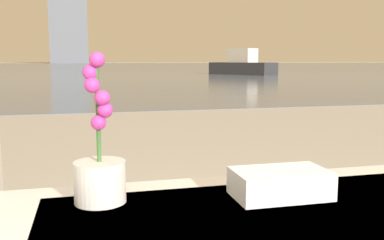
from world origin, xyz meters
TOP-DOWN VIEW (x-y plane):
  - potted_orchid at (-0.67, 0.81)m, footprint 0.14×0.14m
  - towel_stack at (-0.16, 0.73)m, footprint 0.27×0.16m
  - harbor_water at (0.00, 62.00)m, footprint 180.00×110.00m
  - harbor_boat_0 at (8.54, 24.21)m, footprint 3.44×4.29m

SIDE VIEW (x-z plane):
  - harbor_water at x=0.00m, z-range 0.00..0.01m
  - towel_stack at x=-0.16m, z-range 0.50..0.58m
  - harbor_boat_0 at x=8.54m, z-range -0.22..1.34m
  - potted_orchid at x=-0.67m, z-range 0.40..0.81m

